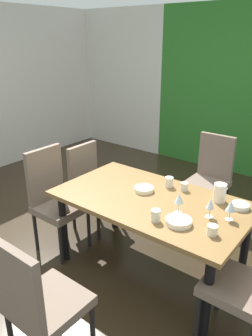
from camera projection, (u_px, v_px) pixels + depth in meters
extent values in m
cube|color=#302517|center=(83.00, 246.00, 3.46)|extent=(5.63, 6.09, 0.02)
cube|color=silver|center=(121.00, 81.00, 6.25)|extent=(1.86, 0.10, 2.54)
cube|color=brown|center=(151.00, 200.00, 2.84)|extent=(1.67, 0.96, 0.04)
cylinder|color=black|center=(114.00, 199.00, 3.68)|extent=(0.07, 0.07, 0.71)
cylinder|color=black|center=(245.00, 247.00, 2.84)|extent=(0.07, 0.07, 0.71)
cylinder|color=black|center=(64.00, 228.00, 3.13)|extent=(0.07, 0.07, 0.71)
cylinder|color=black|center=(207.00, 298.00, 2.28)|extent=(0.07, 0.07, 0.71)
cube|color=#746153|center=(97.00, 190.00, 3.65)|extent=(0.44, 0.44, 0.07)
cube|color=#746153|center=(83.00, 166.00, 3.67)|extent=(0.05, 0.42, 0.49)
cylinder|color=black|center=(121.00, 208.00, 3.77)|extent=(0.04, 0.04, 0.42)
cylinder|color=black|center=(98.00, 222.00, 3.49)|extent=(0.04, 0.04, 0.42)
cylinder|color=black|center=(96.00, 199.00, 3.99)|extent=(0.04, 0.04, 0.42)
cylinder|color=black|center=(74.00, 211.00, 3.71)|extent=(0.04, 0.04, 0.42)
cube|color=#746153|center=(61.00, 208.00, 3.26)|extent=(0.44, 0.44, 0.07)
cube|color=#746153|center=(45.00, 176.00, 3.27)|extent=(0.05, 0.42, 0.59)
cylinder|color=black|center=(89.00, 228.00, 3.39)|extent=(0.04, 0.04, 0.42)
cylinder|color=black|center=(61.00, 245.00, 3.11)|extent=(0.04, 0.04, 0.42)
cylinder|color=black|center=(64.00, 216.00, 3.60)|extent=(0.04, 0.04, 0.42)
cylinder|color=black|center=(36.00, 231.00, 3.33)|extent=(0.04, 0.04, 0.42)
cube|color=#746153|center=(238.00, 287.00, 2.24)|extent=(0.44, 0.44, 0.07)
cylinder|color=black|center=(197.00, 318.00, 2.30)|extent=(0.04, 0.04, 0.42)
cylinder|color=black|center=(219.00, 288.00, 2.58)|extent=(0.04, 0.04, 0.42)
cube|color=#746153|center=(206.00, 185.00, 3.79)|extent=(0.44, 0.44, 0.07)
cube|color=#746153|center=(216.00, 158.00, 3.83)|extent=(0.42, 0.05, 0.55)
cylinder|color=black|center=(213.00, 215.00, 3.63)|extent=(0.04, 0.04, 0.42)
cylinder|color=black|center=(183.00, 205.00, 3.85)|extent=(0.04, 0.04, 0.42)
cylinder|color=black|center=(226.00, 202.00, 3.91)|extent=(0.04, 0.04, 0.42)
cylinder|color=black|center=(197.00, 194.00, 4.13)|extent=(0.04, 0.04, 0.42)
cube|color=#746153|center=(49.00, 304.00, 2.10)|extent=(0.44, 0.44, 0.07)
cube|color=#746153|center=(17.00, 288.00, 1.85)|extent=(0.42, 0.05, 0.54)
cylinder|color=black|center=(55.00, 302.00, 2.44)|extent=(0.04, 0.04, 0.42)
cylinder|color=black|center=(93.00, 328.00, 2.22)|extent=(0.04, 0.04, 0.42)
cylinder|color=silver|center=(209.00, 217.00, 2.54)|extent=(0.06, 0.06, 0.00)
cylinder|color=silver|center=(210.00, 212.00, 2.53)|extent=(0.01, 0.01, 0.07)
cone|color=silver|center=(210.00, 204.00, 2.50)|extent=(0.06, 0.06, 0.08)
cylinder|color=silver|center=(229.00, 220.00, 2.50)|extent=(0.06, 0.06, 0.00)
cylinder|color=silver|center=(230.00, 215.00, 2.49)|extent=(0.01, 0.01, 0.07)
cone|color=silver|center=(231.00, 206.00, 2.46)|extent=(0.07, 0.07, 0.08)
cylinder|color=silver|center=(178.00, 213.00, 2.60)|extent=(0.06, 0.06, 0.00)
cylinder|color=silver|center=(178.00, 208.00, 2.58)|extent=(0.01, 0.01, 0.09)
cone|color=silver|center=(179.00, 198.00, 2.55)|extent=(0.07, 0.07, 0.08)
cylinder|color=white|center=(179.00, 221.00, 2.44)|extent=(0.20, 0.20, 0.04)
cylinder|color=#F4EBCE|center=(144.00, 189.00, 2.96)|extent=(0.18, 0.18, 0.04)
cylinder|color=white|center=(240.00, 206.00, 2.67)|extent=(0.15, 0.15, 0.04)
cylinder|color=silver|center=(156.00, 215.00, 2.47)|extent=(0.07, 0.07, 0.09)
cylinder|color=silver|center=(184.00, 187.00, 2.97)|extent=(0.07, 0.07, 0.07)
cylinder|color=silver|center=(169.00, 182.00, 3.04)|extent=(0.08, 0.08, 0.10)
cylinder|color=#EDE7CD|center=(212.00, 230.00, 2.30)|extent=(0.08, 0.08, 0.07)
cylinder|color=white|center=(220.00, 193.00, 2.75)|extent=(0.11, 0.11, 0.16)
cone|color=white|center=(226.00, 187.00, 2.70)|extent=(0.04, 0.04, 0.03)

